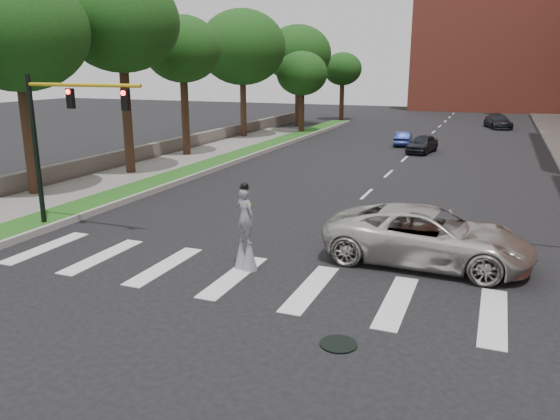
% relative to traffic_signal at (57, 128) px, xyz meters
% --- Properties ---
extents(ground_plane, '(160.00, 160.00, 0.00)m').
position_rel_traffic_signal_xyz_m(ground_plane, '(9.78, -3.00, -4.15)').
color(ground_plane, black).
rests_on(ground_plane, ground).
extents(grass_median, '(2.00, 60.00, 0.25)m').
position_rel_traffic_signal_xyz_m(grass_median, '(-1.72, 17.00, -4.03)').
color(grass_median, '#1C5016').
rests_on(grass_median, ground).
extents(median_curb, '(0.20, 60.00, 0.28)m').
position_rel_traffic_signal_xyz_m(median_curb, '(-0.67, 17.00, -4.01)').
color(median_curb, gray).
rests_on(median_curb, ground).
extents(sidewalk_left, '(4.00, 60.00, 0.18)m').
position_rel_traffic_signal_xyz_m(sidewalk_left, '(-4.72, 7.00, -4.06)').
color(sidewalk_left, slate).
rests_on(sidewalk_left, ground).
extents(stone_wall, '(0.50, 56.00, 1.10)m').
position_rel_traffic_signal_xyz_m(stone_wall, '(-7.22, 19.00, -3.60)').
color(stone_wall, '#5E5951').
rests_on(stone_wall, ground).
extents(manhole, '(0.90, 0.90, 0.04)m').
position_rel_traffic_signal_xyz_m(manhole, '(12.78, -5.00, -4.13)').
color(manhole, black).
rests_on(manhole, ground).
extents(building_backdrop, '(26.00, 14.00, 18.00)m').
position_rel_traffic_signal_xyz_m(building_backdrop, '(15.78, 75.00, 4.85)').
color(building_backdrop, '#C2523D').
rests_on(building_backdrop, ground).
extents(traffic_signal, '(5.30, 0.23, 6.20)m').
position_rel_traffic_signal_xyz_m(traffic_signal, '(0.00, 0.00, 0.00)').
color(traffic_signal, black).
rests_on(traffic_signal, ground).
extents(stilt_performer, '(0.83, 0.61, 2.92)m').
position_rel_traffic_signal_xyz_m(stilt_performer, '(8.54, -1.21, -2.98)').
color(stilt_performer, '#331F14').
rests_on(stilt_performer, ground).
extents(suv_crossing, '(6.92, 3.37, 1.89)m').
position_rel_traffic_signal_xyz_m(suv_crossing, '(14.00, 1.59, -3.20)').
color(suv_crossing, beige).
rests_on(suv_crossing, ground).
extents(car_near, '(2.29, 4.24, 1.37)m').
position_rel_traffic_signal_xyz_m(car_near, '(10.53, 26.52, -3.47)').
color(car_near, black).
rests_on(car_near, ground).
extents(car_mid, '(1.49, 3.62, 1.16)m').
position_rel_traffic_signal_xyz_m(car_mid, '(8.50, 30.03, -3.57)').
color(car_mid, navy).
rests_on(car_mid, ground).
extents(car_far, '(3.41, 5.44, 1.47)m').
position_rel_traffic_signal_xyz_m(car_far, '(15.78, 47.19, -3.42)').
color(car_far, black).
rests_on(car_far, ground).
extents(tree_1, '(6.82, 6.82, 11.04)m').
position_rel_traffic_signal_xyz_m(tree_1, '(-5.96, 4.21, 3.95)').
color(tree_1, '#331F14').
rests_on(tree_1, ground).
extents(tree_2, '(6.79, 6.79, 11.86)m').
position_rel_traffic_signal_xyz_m(tree_2, '(-4.94, 10.84, 4.78)').
color(tree_2, '#331F14').
rests_on(tree_2, ground).
extents(tree_3, '(5.49, 5.49, 9.99)m').
position_rel_traffic_signal_xyz_m(tree_3, '(-5.40, 18.20, 3.44)').
color(tree_3, '#331F14').
rests_on(tree_3, ground).
extents(tree_4, '(7.84, 7.84, 11.46)m').
position_rel_traffic_signal_xyz_m(tree_4, '(-6.16, 29.60, 3.96)').
color(tree_4, '#331F14').
rests_on(tree_4, ground).
extents(tree_5, '(7.26, 7.26, 10.88)m').
position_rel_traffic_signal_xyz_m(tree_5, '(-5.19, 41.56, 3.62)').
color(tree_5, '#331F14').
rests_on(tree_5, ground).
extents(tree_6, '(4.97, 4.97, 7.92)m').
position_rel_traffic_signal_xyz_m(tree_6, '(-2.34, 34.88, 1.61)').
color(tree_6, '#331F14').
rests_on(tree_6, ground).
extents(tree_7, '(4.66, 4.66, 8.16)m').
position_rel_traffic_signal_xyz_m(tree_7, '(-2.44, 50.01, 1.96)').
color(tree_7, '#331F14').
rests_on(tree_7, ground).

